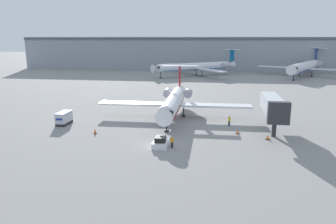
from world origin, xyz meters
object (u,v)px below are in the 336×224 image
luggage_cart (64,118)px  jet_bridge (273,106)px  traffic_cone_left (95,131)px  airplane_main (174,101)px  pushback_tug (161,142)px  traffic_cone_right (237,132)px  worker_near_tug (172,142)px  airplane_parked_far_right (197,67)px  worker_by_wing (229,120)px  airplane_parked_far_left (305,66)px  traffic_cone_mid (268,137)px

luggage_cart → jet_bridge: jet_bridge is taller
traffic_cone_left → airplane_main: bearing=49.7°
airplane_main → pushback_tug: bearing=-88.0°
airplane_main → traffic_cone_right: size_ratio=46.48×
pushback_tug → worker_near_tug: (1.67, -0.74, 0.37)m
airplane_parked_far_right → airplane_main: bearing=-89.7°
worker_by_wing → traffic_cone_left: (-21.98, -8.38, -0.59)m
worker_by_wing → traffic_cone_right: size_ratio=2.88×
pushback_tug → worker_by_wing: worker_by_wing is taller
worker_by_wing → traffic_cone_left: 23.53m
luggage_cart → airplane_parked_far_left: bearing=54.1°
traffic_cone_right → jet_bridge: (5.65, 1.92, 4.14)m
pushback_tug → traffic_cone_mid: size_ratio=6.57×
luggage_cart → airplane_parked_far_right: size_ratio=0.11×
worker_near_tug → jet_bridge: jet_bridge is taller
airplane_main → worker_near_tug: airplane_main is taller
worker_near_tug → traffic_cone_right: (9.63, 8.65, -0.63)m
traffic_cone_right → luggage_cart: bearing=177.4°
airplane_parked_far_right → jet_bridge: size_ratio=2.76×
traffic_cone_mid → airplane_parked_far_left: (26.81, 89.90, 3.78)m
worker_by_wing → traffic_cone_right: 5.15m
worker_near_tug → traffic_cone_left: 14.55m
traffic_cone_right → jet_bridge: 7.26m
worker_by_wing → pushback_tug: bearing=-128.1°
worker_near_tug → traffic_cone_mid: 15.46m
airplane_main → luggage_cart: bearing=-156.0°
airplane_parked_far_left → traffic_cone_left: bearing=-120.9°
airplane_main → pushback_tug: 17.99m
airplane_parked_far_left → pushback_tug: bearing=-114.1°
worker_by_wing → jet_bridge: bearing=-23.8°
pushback_tug → worker_near_tug: bearing=-24.0°
pushback_tug → airplane_parked_far_right: size_ratio=0.13×
airplane_main → traffic_cone_right: (11.92, -9.87, -2.92)m
luggage_cart → worker_near_tug: 23.59m
airplane_main → worker_by_wing: size_ratio=16.14×
luggage_cart → traffic_cone_right: size_ratio=5.86×
airplane_parked_far_left → airplane_main: bearing=-119.1°
airplane_main → worker_by_wing: bearing=-24.7°
luggage_cart → airplane_parked_far_left: 106.32m
airplane_parked_far_left → jet_bridge: bearing=-106.7°
worker_near_tug → pushback_tug: bearing=156.0°
jet_bridge → pushback_tug: bearing=-149.9°
worker_near_tug → traffic_cone_mid: worker_near_tug is taller
airplane_parked_far_left → jet_bridge: 89.36m
airplane_parked_far_right → pushback_tug: bearing=-89.3°
worker_near_tug → traffic_cone_right: size_ratio=2.75×
worker_by_wing → airplane_parked_far_right: (-11.11, 77.71, 2.87)m
airplane_parked_far_left → traffic_cone_right: bearing=-109.7°
luggage_cart → traffic_cone_left: (7.77, -4.82, -0.74)m
traffic_cone_right → airplane_parked_far_right: airplane_parked_far_right is taller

